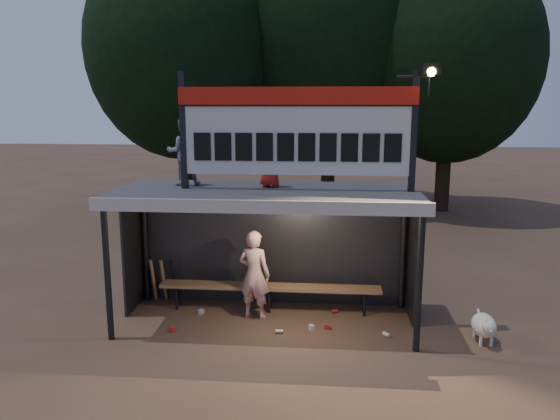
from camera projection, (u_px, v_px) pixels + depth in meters
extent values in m
plane|color=#503728|center=(266.00, 322.00, 9.41)|extent=(80.00, 80.00, 0.00)
imported|color=white|center=(254.00, 274.00, 9.48)|extent=(0.66, 0.53, 1.57)
imported|color=gray|center=(183.00, 152.00, 9.32)|extent=(0.66, 0.58, 1.15)
imported|color=#B0201B|center=(270.00, 160.00, 9.14)|extent=(0.51, 0.42, 0.91)
cube|color=#3E3E40|center=(266.00, 193.00, 8.98)|extent=(5.00, 2.00, 0.12)
cube|color=silver|center=(258.00, 207.00, 7.99)|extent=(5.10, 0.06, 0.20)
cylinder|color=black|center=(107.00, 273.00, 8.53)|extent=(0.10, 0.10, 2.20)
cylinder|color=black|center=(419.00, 282.00, 8.11)|extent=(0.10, 0.10, 2.20)
cylinder|color=black|center=(145.00, 244.00, 10.29)|extent=(0.10, 0.10, 2.20)
cylinder|color=black|center=(403.00, 250.00, 9.87)|extent=(0.10, 0.10, 2.20)
cube|color=black|center=(272.00, 246.00, 10.18)|extent=(5.00, 0.04, 2.20)
cube|color=black|center=(133.00, 250.00, 9.91)|extent=(0.04, 1.00, 2.20)
cube|color=black|center=(412.00, 256.00, 9.47)|extent=(0.04, 1.00, 2.20)
cylinder|color=black|center=(272.00, 190.00, 9.98)|extent=(5.00, 0.06, 0.06)
cube|color=black|center=(183.00, 131.00, 8.90)|extent=(0.10, 0.10, 1.90)
cube|color=black|center=(414.00, 132.00, 8.58)|extent=(0.10, 0.10, 1.90)
cube|color=silver|center=(296.00, 131.00, 8.74)|extent=(3.80, 0.08, 1.40)
cube|color=red|center=(296.00, 96.00, 8.58)|extent=(3.80, 0.04, 0.28)
cube|color=black|center=(296.00, 105.00, 8.61)|extent=(3.80, 0.02, 0.03)
cube|color=black|center=(202.00, 147.00, 8.87)|extent=(0.27, 0.03, 0.45)
cube|color=black|center=(223.00, 147.00, 8.84)|extent=(0.27, 0.03, 0.45)
cube|color=black|center=(244.00, 147.00, 8.81)|extent=(0.27, 0.03, 0.45)
cube|color=black|center=(265.00, 147.00, 8.78)|extent=(0.27, 0.03, 0.45)
cube|color=black|center=(286.00, 147.00, 8.75)|extent=(0.27, 0.03, 0.45)
cube|color=black|center=(307.00, 147.00, 8.72)|extent=(0.27, 0.03, 0.45)
cube|color=black|center=(328.00, 147.00, 8.69)|extent=(0.27, 0.03, 0.45)
cube|color=black|center=(349.00, 148.00, 8.66)|extent=(0.27, 0.03, 0.45)
cube|color=black|center=(371.00, 148.00, 8.63)|extent=(0.27, 0.03, 0.45)
cube|color=black|center=(393.00, 148.00, 8.60)|extent=(0.27, 0.03, 0.45)
cylinder|color=black|center=(413.00, 76.00, 8.42)|extent=(0.50, 0.04, 0.04)
cylinder|color=black|center=(429.00, 86.00, 8.43)|extent=(0.04, 0.04, 0.30)
cube|color=black|center=(430.00, 69.00, 8.33)|extent=(0.30, 0.22, 0.18)
sphere|color=#FFD88C|center=(431.00, 72.00, 8.25)|extent=(0.14, 0.14, 0.14)
cube|color=#977047|center=(270.00, 287.00, 9.86)|extent=(4.00, 0.35, 0.06)
cylinder|color=black|center=(176.00, 298.00, 9.94)|extent=(0.05, 0.05, 0.45)
cylinder|color=black|center=(180.00, 293.00, 10.17)|extent=(0.05, 0.05, 0.45)
cylinder|color=black|center=(269.00, 301.00, 9.79)|extent=(0.05, 0.05, 0.45)
cylinder|color=black|center=(270.00, 296.00, 10.02)|extent=(0.05, 0.05, 0.45)
cylinder|color=black|center=(365.00, 304.00, 9.64)|extent=(0.05, 0.05, 0.45)
cylinder|color=black|center=(364.00, 299.00, 9.87)|extent=(0.05, 0.05, 0.45)
cylinder|color=black|center=(185.00, 157.00, 19.18)|extent=(0.50, 0.50, 3.74)
ellipsoid|color=black|center=(182.00, 49.00, 18.47)|extent=(6.46, 6.46, 7.48)
cylinder|color=#2F2114|center=(328.00, 148.00, 20.16)|extent=(0.50, 0.50, 4.18)
ellipsoid|color=black|center=(330.00, 33.00, 19.38)|extent=(7.22, 7.22, 8.36)
cylinder|color=black|center=(444.00, 161.00, 18.90)|extent=(0.50, 0.50, 3.52)
ellipsoid|color=black|center=(450.00, 58.00, 18.24)|extent=(6.08, 6.08, 7.04)
ellipsoid|color=white|center=(484.00, 325.00, 8.61)|extent=(0.36, 0.58, 0.36)
sphere|color=white|center=(489.00, 327.00, 8.32)|extent=(0.22, 0.22, 0.22)
cone|color=beige|center=(491.00, 331.00, 8.22)|extent=(0.10, 0.10, 0.10)
cone|color=beige|center=(487.00, 321.00, 8.28)|extent=(0.06, 0.06, 0.07)
cone|color=beige|center=(493.00, 321.00, 8.27)|extent=(0.06, 0.06, 0.07)
cylinder|color=#EFE4CE|center=(481.00, 340.00, 8.47)|extent=(0.05, 0.05, 0.18)
cylinder|color=beige|center=(491.00, 341.00, 8.46)|extent=(0.05, 0.05, 0.18)
cylinder|color=beige|center=(475.00, 331.00, 8.82)|extent=(0.05, 0.05, 0.18)
cylinder|color=silver|center=(485.00, 331.00, 8.81)|extent=(0.05, 0.05, 0.18)
cylinder|color=beige|center=(479.00, 314.00, 8.89)|extent=(0.04, 0.16, 0.14)
cylinder|color=#9A6D48|center=(153.00, 280.00, 10.33)|extent=(0.08, 0.27, 0.84)
cylinder|color=olive|center=(164.00, 280.00, 10.31)|extent=(0.08, 0.30, 0.83)
cylinder|color=black|center=(174.00, 280.00, 10.29)|extent=(0.07, 0.32, 0.83)
cube|color=red|center=(173.00, 329.00, 9.01)|extent=(0.12, 0.12, 0.08)
cylinder|color=silver|center=(279.00, 331.00, 8.95)|extent=(0.12, 0.07, 0.07)
cube|color=silver|center=(312.00, 328.00, 9.08)|extent=(0.11, 0.12, 0.08)
cylinder|color=#A7261C|center=(335.00, 311.00, 9.81)|extent=(0.14, 0.12, 0.07)
cube|color=#B5B5BA|center=(201.00, 312.00, 9.78)|extent=(0.10, 0.12, 0.08)
cylinder|color=silver|center=(386.00, 334.00, 8.83)|extent=(0.13, 0.14, 0.07)
cube|color=red|center=(327.00, 327.00, 9.11)|extent=(0.11, 0.08, 0.08)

